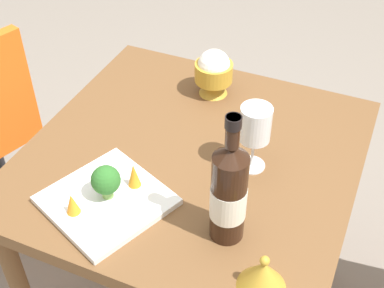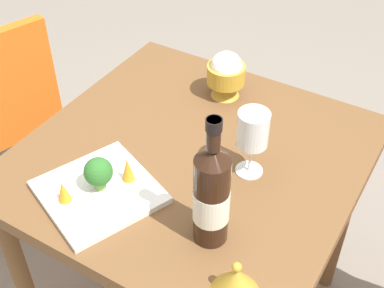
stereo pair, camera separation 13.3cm
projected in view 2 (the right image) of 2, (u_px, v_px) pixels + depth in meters
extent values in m
cube|color=brown|center=(192.00, 159.00, 1.36)|extent=(0.83, 0.83, 0.04)
cylinder|color=brown|center=(160.00, 144.00, 1.97)|extent=(0.05, 0.05, 0.70)
cylinder|color=brown|center=(23.00, 281.00, 1.51)|extent=(0.05, 0.05, 0.70)
cylinder|color=brown|center=(342.00, 217.00, 1.70)|extent=(0.05, 0.05, 0.70)
cylinder|color=black|center=(23.00, 124.00, 2.28)|extent=(0.03, 0.03, 0.43)
cylinder|color=black|center=(63.00, 164.00, 2.08)|extent=(0.03, 0.03, 0.43)
cylinder|color=black|center=(211.00, 201.00, 1.07)|extent=(0.07, 0.08, 0.22)
cone|color=black|center=(213.00, 155.00, 0.99)|extent=(0.07, 0.08, 0.03)
cylinder|color=black|center=(214.00, 135.00, 0.96)|extent=(0.03, 0.03, 0.07)
cylinder|color=black|center=(214.00, 125.00, 0.94)|extent=(0.03, 0.03, 0.02)
cylinder|color=silver|center=(211.00, 204.00, 1.08)|extent=(0.08, 0.08, 0.08)
cylinder|color=white|center=(249.00, 170.00, 1.30)|extent=(0.07, 0.07, 0.00)
cylinder|color=white|center=(250.00, 157.00, 1.27)|extent=(0.01, 0.01, 0.08)
cylinder|color=white|center=(253.00, 129.00, 1.21)|extent=(0.08, 0.08, 0.09)
cone|color=gold|center=(225.00, 89.00, 1.53)|extent=(0.08, 0.08, 0.04)
cylinder|color=gold|center=(226.00, 74.00, 1.50)|extent=(0.11, 0.11, 0.05)
sphere|color=white|center=(226.00, 67.00, 1.48)|extent=(0.09, 0.09, 0.09)
cone|color=gold|center=(235.00, 281.00, 1.01)|extent=(0.10, 0.10, 0.07)
sphere|color=gold|center=(237.00, 267.00, 0.98)|extent=(0.02, 0.02, 0.02)
cube|color=white|center=(99.00, 192.00, 1.23)|extent=(0.33, 0.33, 0.02)
cylinder|color=#729E4C|center=(100.00, 183.00, 1.22)|extent=(0.03, 0.03, 0.03)
sphere|color=#2D6B28|center=(98.00, 172.00, 1.20)|extent=(0.07, 0.07, 0.07)
cone|color=orange|center=(128.00, 169.00, 1.24)|extent=(0.03, 0.03, 0.06)
cone|color=orange|center=(63.00, 192.00, 1.19)|extent=(0.03, 0.03, 0.05)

